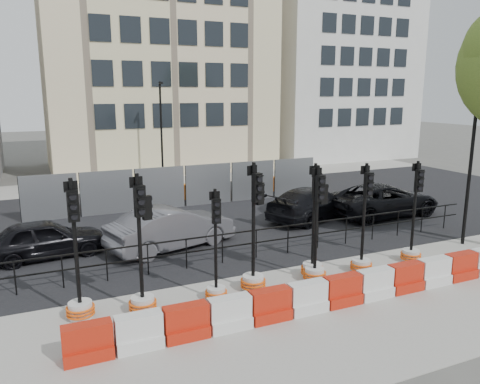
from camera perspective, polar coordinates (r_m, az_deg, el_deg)
name	(u,v)px	position (r m, az deg, el deg)	size (l,w,h in m)	color
ground	(273,271)	(14.67, 4.04, -9.56)	(120.00, 120.00, 0.00)	#51514C
sidewalk_near	(329,311)	(12.33, 10.78, -14.09)	(40.00, 6.00, 0.02)	gray
road	(199,216)	(20.79, -5.03, -2.97)	(40.00, 14.00, 0.03)	black
sidewalk_far	(151,182)	(29.25, -10.79, 1.26)	(40.00, 4.00, 0.02)	gray
building_cream	(154,40)	(35.22, -10.44, 17.77)	(15.00, 10.06, 18.00)	beige
building_white	(331,60)	(41.39, 11.03, 15.49)	(12.00, 9.06, 16.00)	silver
kerb_railing	(256,239)	(15.45, 1.99, -5.70)	(18.00, 0.04, 1.00)	black
heras_fencing	(191,189)	(23.47, -6.03, 0.35)	(14.33, 1.72, 2.00)	gray
lamp_post_far	(161,130)	(27.96, -9.56, 7.46)	(0.12, 0.56, 6.00)	black
lamp_post_near	(472,156)	(18.21, 26.42, 3.95)	(0.12, 0.56, 6.00)	black
barrier_row	(325,295)	(12.33, 10.31, -12.25)	(12.55, 0.50, 0.80)	#BC310F
traffic_signal_a	(79,291)	(12.13, -19.03, -11.33)	(0.69, 0.69, 3.49)	silver
traffic_signal_b	(142,281)	(11.97, -11.82, -10.60)	(0.70, 0.70, 3.54)	silver
traffic_signal_c	(216,278)	(12.49, -2.93, -10.45)	(0.59, 0.59, 3.02)	silver
traffic_signal_d	(254,261)	(12.99, 1.71, -8.42)	(0.71, 0.71, 3.60)	silver
traffic_signal_e	(313,254)	(14.11, 8.87, -7.50)	(0.68, 0.68, 3.43)	silver
traffic_signal_f	(316,255)	(13.75, 9.22, -7.57)	(0.67, 0.67, 3.42)	silver
traffic_signal_g	(362,251)	(14.75, 14.67, -6.93)	(0.67, 0.67, 3.38)	silver
traffic_signal_h	(412,242)	(16.14, 20.23, -5.70)	(0.65, 0.65, 3.31)	silver
car_a	(44,239)	(16.81, -22.74, -5.28)	(4.01, 1.97, 1.31)	black
car_b	(172,228)	(16.59, -8.33, -4.34)	(4.81, 2.78, 1.50)	#525258
car_c	(313,203)	(20.42, 8.84, -1.38)	(5.18, 3.56, 1.39)	black
car_d	(383,200)	(21.67, 17.06, -0.93)	(5.29, 2.61, 1.45)	black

